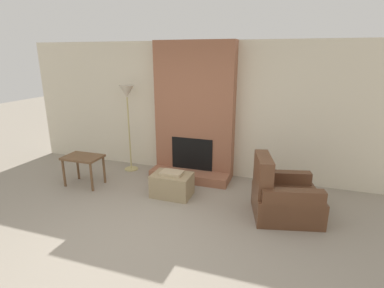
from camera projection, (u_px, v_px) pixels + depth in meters
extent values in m
plane|color=gray|center=(134.00, 245.00, 3.85)|extent=(24.00, 24.00, 0.00)
cube|color=beige|center=(198.00, 110.00, 5.92)|extent=(7.56, 0.06, 2.60)
cube|color=#935B42|center=(195.00, 111.00, 5.75)|extent=(1.54, 0.31, 2.60)
cube|color=#935B42|center=(189.00, 176.00, 5.79)|extent=(1.54, 0.38, 0.17)
cube|color=black|center=(192.00, 154.00, 5.84)|extent=(0.82, 0.02, 0.63)
cube|color=#998460|center=(172.00, 185.00, 5.13)|extent=(0.67, 0.46, 0.40)
cube|color=tan|center=(172.00, 173.00, 5.07)|extent=(0.37, 0.25, 0.05)
cube|color=brown|center=(286.00, 204.00, 4.49)|extent=(1.11, 1.03, 0.39)
cube|color=brown|center=(262.00, 186.00, 4.44)|extent=(0.35, 0.70, 0.94)
cube|color=brown|center=(292.00, 209.00, 4.14)|extent=(0.86, 0.35, 0.58)
cube|color=brown|center=(282.00, 188.00, 4.78)|extent=(0.86, 0.35, 0.58)
cube|color=brown|center=(83.00, 157.00, 5.48)|extent=(0.68, 0.46, 0.04)
cylinder|color=brown|center=(64.00, 173.00, 5.48)|extent=(0.04, 0.04, 0.52)
cylinder|color=brown|center=(92.00, 177.00, 5.29)|extent=(0.04, 0.04, 0.52)
cylinder|color=brown|center=(78.00, 166.00, 5.82)|extent=(0.04, 0.04, 0.52)
cylinder|color=brown|center=(104.00, 170.00, 5.64)|extent=(0.04, 0.04, 0.52)
cylinder|color=tan|center=(131.00, 169.00, 6.38)|extent=(0.28, 0.28, 0.02)
cylinder|color=tan|center=(129.00, 134.00, 6.16)|extent=(0.03, 0.03, 1.51)
cone|color=beige|center=(127.00, 91.00, 5.91)|extent=(0.30, 0.30, 0.24)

